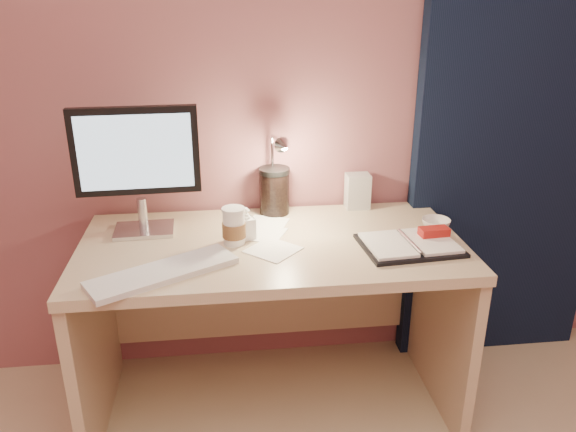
{
  "coord_description": "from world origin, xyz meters",
  "views": [
    {
      "loc": [
        -0.16,
        -0.48,
        1.58
      ],
      "look_at": [
        0.05,
        1.33,
        0.85
      ],
      "focal_mm": 35.0,
      "sensor_mm": 36.0,
      "label": 1
    }
  ],
  "objects": [
    {
      "name": "desk_lamp",
      "position": [
        0.01,
        1.61,
        0.95
      ],
      "size": [
        0.11,
        0.21,
        0.34
      ],
      "rotation": [
        0.0,
        0.0,
        0.24
      ],
      "color": "silver",
      "rests_on": "desk"
    },
    {
      "name": "coffee_cup",
      "position": [
        -0.14,
        1.38,
        0.79
      ],
      "size": [
        0.09,
        0.09,
        0.14
      ],
      "color": "white",
      "rests_on": "desk"
    },
    {
      "name": "monitor",
      "position": [
        -0.48,
        1.53,
        1.02
      ],
      "size": [
        0.45,
        0.17,
        0.48
      ],
      "rotation": [
        0.0,
        0.0,
        0.04
      ],
      "color": "silver",
      "rests_on": "desk"
    },
    {
      "name": "room",
      "position": [
        0.95,
        1.69,
        1.14
      ],
      "size": [
        3.5,
        3.5,
        3.5
      ],
      "color": "#C6B28E",
      "rests_on": "ground"
    },
    {
      "name": "product_box",
      "position": [
        0.39,
        1.69,
        0.8
      ],
      "size": [
        0.1,
        0.08,
        0.15
      ],
      "primitive_type": "cube",
      "rotation": [
        0.0,
        0.0,
        0.01
      ],
      "color": "silver",
      "rests_on": "desk"
    },
    {
      "name": "lotion_bottle",
      "position": [
        -0.09,
        1.42,
        0.79
      ],
      "size": [
        0.07,
        0.07,
        0.12
      ],
      "primitive_type": "imported",
      "rotation": [
        0.0,
        0.0,
        0.32
      ],
      "color": "white",
      "rests_on": "desk"
    },
    {
      "name": "keyboard",
      "position": [
        -0.37,
        1.17,
        0.74
      ],
      "size": [
        0.49,
        0.37,
        0.02
      ],
      "primitive_type": "cube",
      "rotation": [
        0.0,
        0.0,
        0.52
      ],
      "color": "silver",
      "rests_on": "desk"
    },
    {
      "name": "bowl",
      "position": [
        0.65,
        1.44,
        0.75
      ],
      "size": [
        0.13,
        0.13,
        0.03
      ],
      "primitive_type": "imported",
      "rotation": [
        0.0,
        0.0,
        0.17
      ],
      "color": "silver",
      "rests_on": "desk"
    },
    {
      "name": "dark_jar",
      "position": [
        0.04,
        1.67,
        0.82
      ],
      "size": [
        0.12,
        0.12,
        0.17
      ],
      "primitive_type": "cylinder",
      "color": "black",
      "rests_on": "desk"
    },
    {
      "name": "paper_a",
      "position": [
        -0.0,
        1.31,
        0.73
      ],
      "size": [
        0.22,
        0.22,
        0.0
      ],
      "primitive_type": "cube",
      "rotation": [
        0.0,
        0.0,
        0.81
      ],
      "color": "white",
      "rests_on": "desk"
    },
    {
      "name": "planner",
      "position": [
        0.5,
        1.28,
        0.74
      ],
      "size": [
        0.36,
        0.28,
        0.05
      ],
      "rotation": [
        0.0,
        0.0,
        0.09
      ],
      "color": "black",
      "rests_on": "desk"
    },
    {
      "name": "paper_b",
      "position": [
        -0.03,
        1.46,
        0.73
      ],
      "size": [
        0.2,
        0.2,
        0.0
      ],
      "primitive_type": "cube",
      "rotation": [
        0.0,
        0.0,
        -0.44
      ],
      "color": "white",
      "rests_on": "desk"
    },
    {
      "name": "paper_c",
      "position": [
        -0.0,
        1.55,
        0.73
      ],
      "size": [
        0.2,
        0.2,
        0.0
      ],
      "primitive_type": "cube",
      "rotation": [
        0.0,
        0.0,
        1.18
      ],
      "color": "white",
      "rests_on": "desk"
    },
    {
      "name": "desk",
      "position": [
        0.0,
        1.45,
        0.5
      ],
      "size": [
        1.4,
        0.7,
        0.73
      ],
      "color": "#C5A98B",
      "rests_on": "ground"
    }
  ]
}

